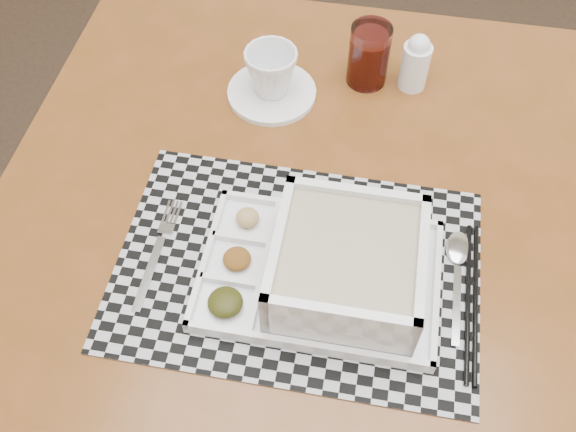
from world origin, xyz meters
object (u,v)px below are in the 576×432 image
object	(u,v)px
juice_glass	(369,57)
cup	(271,72)
creamer_bottle	(415,62)
serving_tray	(338,269)
dining_table	(316,237)

from	to	relation	value
juice_glass	cup	bearing A→B (deg)	-152.80
cup	creamer_bottle	size ratio (longest dim) A/B	0.84
cup	serving_tray	bearing A→B (deg)	-50.62
serving_tray	creamer_bottle	distance (m)	0.42
juice_glass	dining_table	bearing A→B (deg)	-93.60
juice_glass	creamer_bottle	xyz separation A→B (m)	(0.08, 0.01, -0.00)
juice_glass	creamer_bottle	distance (m)	0.08
serving_tray	cup	bearing A→B (deg)	118.54
creamer_bottle	juice_glass	bearing A→B (deg)	-174.68
cup	juice_glass	size ratio (longest dim) A/B	0.80
serving_tray	juice_glass	world-z (taller)	juice_glass
cup	creamer_bottle	distance (m)	0.24
serving_tray	creamer_bottle	world-z (taller)	serving_tray
juice_glass	creamer_bottle	world-z (taller)	juice_glass
cup	juice_glass	bearing A→B (deg)	38.04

